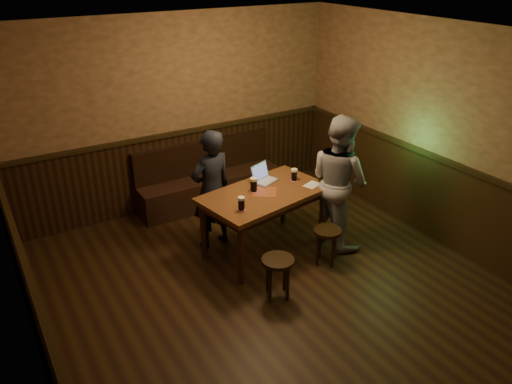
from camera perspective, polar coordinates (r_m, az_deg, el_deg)
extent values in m
cube|color=black|center=(5.62, 4.18, -13.03)|extent=(5.00, 6.00, 0.02)
cube|color=beige|center=(4.44, 5.39, 16.66)|extent=(5.00, 6.00, 0.02)
cube|color=#9C6D4F|center=(7.35, -9.15, 8.82)|extent=(5.00, 0.02, 2.80)
cube|color=#9C6D4F|center=(4.11, -25.44, -7.85)|extent=(0.02, 6.00, 2.80)
cube|color=#9C6D4F|center=(6.55, 22.98, 4.96)|extent=(0.02, 6.00, 2.80)
cube|color=black|center=(7.61, -8.62, 2.63)|extent=(4.98, 0.04, 1.10)
cube|color=black|center=(4.61, -22.99, -16.65)|extent=(0.04, 5.98, 1.10)
cube|color=black|center=(6.85, 21.62, -1.71)|extent=(0.04, 5.98, 1.10)
cube|color=black|center=(7.37, -8.82, 6.70)|extent=(4.98, 0.06, 0.06)
cube|color=black|center=(4.26, -23.95, -10.71)|extent=(0.06, 5.98, 0.06)
cube|color=black|center=(6.60, 22.26, 2.70)|extent=(0.06, 5.98, 0.06)
cube|color=black|center=(7.64, -5.27, 0.26)|extent=(2.20, 0.50, 0.45)
cube|color=black|center=(7.62, -6.08, 4.04)|extent=(2.20, 0.10, 0.50)
cube|color=#533817|center=(6.15, 0.99, -0.22)|extent=(1.70, 1.16, 0.06)
cube|color=#321C0E|center=(6.19, 0.98, -0.92)|extent=(1.54, 1.00, 0.09)
cube|color=maroon|center=(6.14, 0.99, 0.03)|extent=(0.40, 0.40, 0.00)
cylinder|color=#321C0E|center=(5.72, -1.78, -7.19)|extent=(0.08, 0.08, 0.78)
cylinder|color=#321C0E|center=(6.21, -6.02, -4.47)|extent=(0.08, 0.08, 0.78)
cylinder|color=#321C0E|center=(6.57, 7.54, -2.77)|extent=(0.08, 0.08, 0.78)
cylinder|color=#321C0E|center=(6.99, 3.18, -0.69)|extent=(0.08, 0.08, 0.78)
cylinder|color=black|center=(5.49, 2.53, -7.84)|extent=(0.47, 0.47, 0.04)
cylinder|color=black|center=(5.71, 3.31, -9.19)|extent=(0.04, 0.04, 0.47)
cylinder|color=black|center=(5.69, 1.34, -9.33)|extent=(0.04, 0.04, 0.47)
cylinder|color=black|center=(5.53, 1.62, -10.49)|extent=(0.04, 0.04, 0.47)
cylinder|color=black|center=(5.56, 3.65, -10.33)|extent=(0.04, 0.04, 0.47)
cylinder|color=black|center=(6.13, 8.16, -4.42)|extent=(0.35, 0.35, 0.04)
cylinder|color=black|center=(6.32, 8.99, -5.86)|extent=(0.04, 0.04, 0.45)
cylinder|color=black|center=(6.33, 7.31, -5.65)|extent=(0.04, 0.04, 0.45)
cylinder|color=black|center=(6.18, 7.06, -6.53)|extent=(0.04, 0.04, 0.45)
cylinder|color=black|center=(6.16, 8.78, -6.74)|extent=(0.04, 0.04, 0.45)
cylinder|color=maroon|center=(5.72, -1.67, -2.02)|extent=(0.10, 0.10, 0.00)
cylinder|color=silver|center=(5.72, -1.67, -1.99)|extent=(0.09, 0.09, 0.00)
cylinder|color=black|center=(5.69, -1.68, -1.41)|extent=(0.08, 0.08, 0.13)
cylinder|color=beige|center=(5.65, -1.69, -0.71)|extent=(0.08, 0.08, 0.03)
cylinder|color=maroon|center=(6.15, -0.26, 0.11)|extent=(0.12, 0.12, 0.00)
cylinder|color=silver|center=(6.15, -0.26, 0.14)|extent=(0.10, 0.10, 0.00)
cylinder|color=black|center=(6.12, -0.27, 0.74)|extent=(0.08, 0.08, 0.14)
cylinder|color=beige|center=(6.09, -0.27, 1.48)|extent=(0.09, 0.09, 0.03)
cylinder|color=maroon|center=(6.46, 4.36, 1.35)|extent=(0.10, 0.10, 0.00)
cylinder|color=silver|center=(6.46, 4.37, 1.38)|extent=(0.09, 0.09, 0.00)
cylinder|color=black|center=(6.44, 4.38, 1.90)|extent=(0.08, 0.08, 0.13)
cylinder|color=beige|center=(6.41, 4.41, 2.53)|extent=(0.08, 0.08, 0.03)
cube|color=silver|center=(6.40, 1.19, 1.23)|extent=(0.37, 0.32, 0.02)
cube|color=#B2B2B7|center=(6.40, 1.19, 1.31)|extent=(0.33, 0.26, 0.00)
cube|color=silver|center=(6.42, 0.41, 2.39)|extent=(0.32, 0.18, 0.21)
cube|color=#5A6AA8|center=(6.41, 0.48, 2.36)|extent=(0.28, 0.15, 0.18)
cube|color=silver|center=(6.36, 6.41, 0.83)|extent=(0.26, 0.22, 0.00)
imported|color=black|center=(6.31, -5.11, 0.23)|extent=(0.62, 0.45, 1.58)
imported|color=gray|center=(6.44, 9.47, 1.25)|extent=(0.70, 0.87, 1.74)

